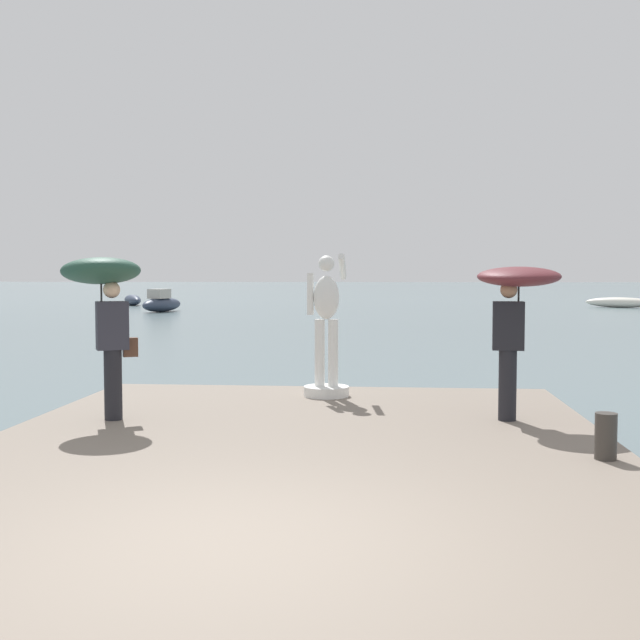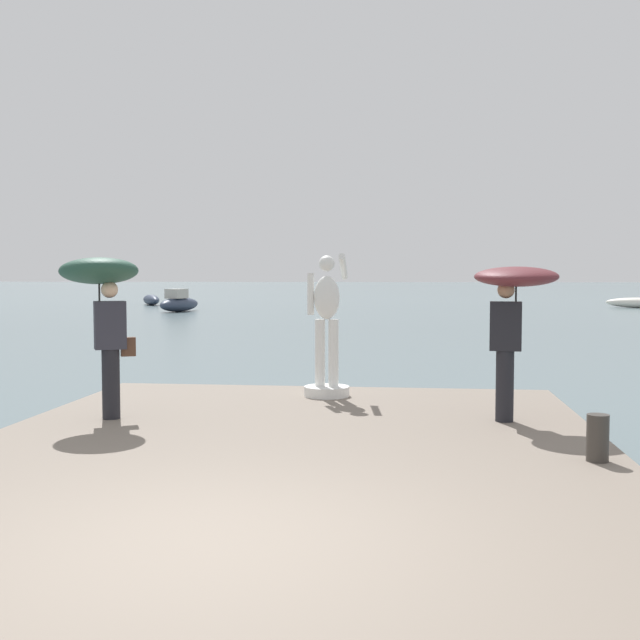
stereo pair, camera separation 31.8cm
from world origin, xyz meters
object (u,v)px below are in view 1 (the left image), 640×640
(onlooker_right, at_px, (516,298))
(mooring_bollard, at_px, (606,436))
(boat_leftward, at_px, (620,302))
(statue_white_figure, at_px, (326,338))
(onlooker_left, at_px, (104,292))
(boat_far, at_px, (133,300))
(boat_near, at_px, (162,303))

(onlooker_right, bearing_deg, mooring_bollard, -74.45)
(onlooker_right, bearing_deg, boat_leftward, 72.30)
(statue_white_figure, height_order, onlooker_left, statue_white_figure)
(boat_far, bearing_deg, statue_white_figure, -68.09)
(onlooker_left, xyz_separation_m, mooring_bollard, (5.63, -1.61, -1.37))
(statue_white_figure, distance_m, boat_near, 36.29)
(boat_leftward, bearing_deg, mooring_bollard, -106.33)
(boat_far, bearing_deg, boat_leftward, -2.23)
(onlooker_right, relative_size, boat_far, 0.47)
(boat_leftward, bearing_deg, statue_white_figure, -111.32)
(boat_near, xyz_separation_m, boat_far, (-5.07, 9.82, -0.14))
(statue_white_figure, relative_size, boat_far, 0.51)
(mooring_bollard, bearing_deg, boat_far, 113.49)
(boat_near, bearing_deg, boat_far, 117.28)
(boat_near, distance_m, boat_far, 11.06)
(statue_white_figure, xyz_separation_m, boat_far, (-17.64, 43.86, -0.89))
(boat_leftward, bearing_deg, boat_far, 177.77)
(onlooker_left, bearing_deg, boat_near, 105.43)
(mooring_bollard, height_order, boat_far, mooring_bollard)
(mooring_bollard, xyz_separation_m, boat_near, (-15.61, 37.77, -0.11))
(boat_leftward, bearing_deg, onlooker_left, -113.26)
(mooring_bollard, distance_m, boat_leftward, 48.21)
(onlooker_left, xyz_separation_m, onlooker_right, (5.07, 0.41, -0.07))
(onlooker_right, height_order, boat_near, onlooker_right)
(statue_white_figure, relative_size, onlooker_left, 1.03)
(boat_near, relative_size, boat_far, 0.98)
(boat_far, bearing_deg, mooring_bollard, -66.51)
(onlooker_left, height_order, onlooker_right, onlooker_left)
(boat_far, bearing_deg, onlooker_left, -71.88)
(statue_white_figure, relative_size, mooring_bollard, 4.64)
(onlooker_right, height_order, boat_leftward, onlooker_right)
(boat_far, relative_size, boat_leftward, 0.94)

